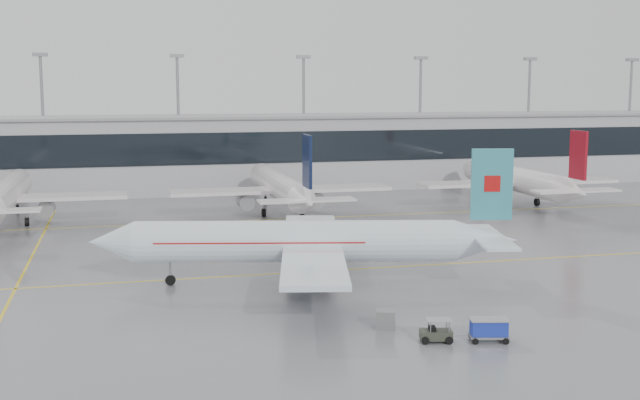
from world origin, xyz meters
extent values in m
plane|color=gray|center=(0.00, 0.00, 0.00)|extent=(320.00, 320.00, 0.00)
cube|color=yellow|center=(0.00, 0.00, 0.01)|extent=(120.00, 0.25, 0.01)
cube|color=yellow|center=(0.00, 30.00, 0.01)|extent=(120.00, 0.25, 0.01)
cube|color=yellow|center=(-30.00, 15.00, 0.01)|extent=(0.25, 60.00, 0.01)
cube|color=#A9A9AD|center=(0.00, 62.00, 6.00)|extent=(180.00, 15.00, 12.00)
cube|color=black|center=(0.00, 54.45, 7.50)|extent=(180.00, 0.20, 5.00)
cube|color=gray|center=(0.00, 62.00, 12.20)|extent=(182.00, 16.00, 0.40)
cylinder|color=gray|center=(-33.00, 68.00, 11.00)|extent=(0.50, 0.50, 22.00)
cube|color=gray|center=(-33.00, 68.00, 22.30)|extent=(2.40, 1.00, 0.60)
cylinder|color=gray|center=(-11.00, 68.00, 11.00)|extent=(0.50, 0.50, 22.00)
cube|color=gray|center=(-11.00, 68.00, 22.30)|extent=(2.40, 1.00, 0.60)
cylinder|color=gray|center=(11.00, 68.00, 11.00)|extent=(0.50, 0.50, 22.00)
cube|color=gray|center=(11.00, 68.00, 22.30)|extent=(2.40, 1.00, 0.60)
cylinder|color=gray|center=(33.00, 68.00, 11.00)|extent=(0.50, 0.50, 22.00)
cube|color=gray|center=(33.00, 68.00, 22.30)|extent=(2.40, 1.00, 0.60)
cylinder|color=gray|center=(55.00, 68.00, 11.00)|extent=(0.50, 0.50, 22.00)
cube|color=gray|center=(55.00, 68.00, 22.30)|extent=(2.40, 1.00, 0.60)
cylinder|color=gray|center=(77.00, 68.00, 11.00)|extent=(0.50, 0.50, 22.00)
cube|color=gray|center=(77.00, 68.00, 22.30)|extent=(2.40, 1.00, 0.60)
cylinder|color=white|center=(-6.34, -4.38, 3.86)|extent=(27.93, 9.62, 3.65)
cone|color=white|center=(-21.86, -0.91, 3.86)|extent=(4.70, 4.43, 3.65)
cone|color=white|center=(9.96, -8.03, 3.86)|extent=(6.26, 4.78, 3.65)
cube|color=white|center=(-4.87, -4.71, 3.46)|extent=(11.45, 30.48, 0.45)
cube|color=white|center=(10.16, -8.07, 4.16)|extent=(5.26, 11.92, 0.25)
cube|color=teal|center=(10.35, -8.11, 8.80)|extent=(3.59, 1.13, 6.22)
cylinder|color=gray|center=(-6.41, -9.29, 1.96)|extent=(3.97, 2.83, 2.10)
cylinder|color=gray|center=(-4.31, 0.08, 1.96)|extent=(3.97, 2.83, 2.10)
cylinder|color=gray|center=(-16.98, -2.01, 1.24)|extent=(0.20, 0.20, 1.59)
cylinder|color=black|center=(-16.98, -2.01, 0.45)|extent=(0.94, 0.49, 0.90)
cylinder|color=gray|center=(-4.47, -7.47, 1.34)|extent=(0.24, 0.24, 1.59)
cylinder|color=black|center=(-4.47, -7.47, 0.55)|extent=(1.17, 0.68, 1.10)
cylinder|color=gray|center=(-3.33, -2.39, 1.34)|extent=(0.24, 0.24, 1.59)
cylinder|color=black|center=(-3.33, -2.39, 0.55)|extent=(1.17, 0.68, 1.10)
cube|color=#B70F0F|center=(10.35, -8.11, 8.88)|extent=(1.46, 0.74, 1.40)
cube|color=#B70F0F|center=(-9.27, -3.73, 4.06)|extent=(18.37, 7.52, 0.12)
cylinder|color=white|center=(-35.00, 35.00, 3.80)|extent=(3.59, 27.36, 3.59)
cone|color=white|center=(-35.00, 50.68, 3.80)|extent=(3.59, 4.00, 3.59)
cube|color=white|center=(-35.00, 33.50, 3.40)|extent=(29.64, 5.00, 0.45)
cylinder|color=gray|center=(-30.20, 34.00, 1.90)|extent=(2.10, 3.60, 2.10)
cylinder|color=gray|center=(-35.00, 45.68, 1.23)|extent=(0.20, 0.20, 1.56)
cylinder|color=black|center=(-35.00, 45.68, 0.45)|extent=(0.30, 0.90, 0.90)
cylinder|color=gray|center=(-32.40, 32.50, 1.33)|extent=(0.24, 0.24, 1.56)
cylinder|color=black|center=(-32.40, 32.50, 0.55)|extent=(0.45, 1.10, 1.10)
cylinder|color=white|center=(0.00, 35.00, 3.80)|extent=(3.59, 27.36, 3.59)
cone|color=white|center=(0.00, 50.68, 3.80)|extent=(3.59, 4.00, 3.59)
cone|color=white|center=(0.00, 18.52, 3.80)|extent=(3.59, 5.60, 3.59)
cube|color=white|center=(0.00, 33.50, 3.40)|extent=(29.64, 5.00, 0.45)
cube|color=white|center=(0.00, 18.32, 4.10)|extent=(11.40, 2.80, 0.25)
cube|color=#0C1534|center=(0.00, 18.12, 8.66)|extent=(0.35, 3.60, 6.12)
cylinder|color=gray|center=(-4.80, 34.00, 1.90)|extent=(2.10, 3.60, 2.10)
cylinder|color=gray|center=(4.80, 34.00, 1.90)|extent=(2.10, 3.60, 2.10)
cylinder|color=gray|center=(0.00, 45.68, 1.23)|extent=(0.20, 0.20, 1.56)
cylinder|color=black|center=(0.00, 45.68, 0.45)|extent=(0.30, 0.90, 0.90)
cylinder|color=gray|center=(-2.60, 32.50, 1.33)|extent=(0.24, 0.24, 1.56)
cylinder|color=black|center=(-2.60, 32.50, 0.55)|extent=(0.45, 1.10, 1.10)
cylinder|color=gray|center=(2.60, 32.50, 1.33)|extent=(0.24, 0.24, 1.56)
cylinder|color=black|center=(2.60, 32.50, 0.55)|extent=(0.45, 1.10, 1.10)
cylinder|color=white|center=(35.00, 35.00, 3.80)|extent=(3.59, 27.36, 3.59)
cone|color=white|center=(35.00, 50.68, 3.80)|extent=(3.59, 4.00, 3.59)
cone|color=white|center=(35.00, 18.52, 3.80)|extent=(3.59, 5.60, 3.59)
cube|color=white|center=(35.00, 33.50, 3.40)|extent=(29.64, 5.00, 0.45)
cube|color=white|center=(35.00, 18.32, 4.10)|extent=(11.40, 2.80, 0.25)
cube|color=maroon|center=(35.00, 18.12, 8.66)|extent=(0.35, 3.60, 6.12)
cylinder|color=gray|center=(30.20, 34.00, 1.90)|extent=(2.10, 3.60, 2.10)
cylinder|color=gray|center=(39.80, 34.00, 1.90)|extent=(2.10, 3.60, 2.10)
cylinder|color=gray|center=(35.00, 45.68, 1.23)|extent=(0.20, 0.20, 1.56)
cylinder|color=black|center=(35.00, 45.68, 0.45)|extent=(0.30, 0.90, 0.90)
cylinder|color=gray|center=(32.40, 32.50, 1.33)|extent=(0.24, 0.24, 1.56)
cylinder|color=black|center=(32.40, 32.50, 0.55)|extent=(0.45, 1.10, 1.10)
cylinder|color=gray|center=(37.60, 32.50, 1.33)|extent=(0.24, 0.24, 1.56)
cylinder|color=black|center=(37.60, 32.50, 0.55)|extent=(0.45, 1.10, 1.10)
cube|color=#2F3429|center=(-0.41, -22.23, 0.49)|extent=(2.37, 1.63, 0.63)
cube|color=gray|center=(-0.23, -22.27, 1.55)|extent=(1.93, 1.53, 0.05)
cube|color=black|center=(-0.67, -22.17, 0.90)|extent=(0.60, 0.80, 0.36)
cylinder|color=gray|center=(1.17, -22.60, 0.45)|extent=(1.07, 0.32, 0.07)
cylinder|color=gray|center=(-0.96, -22.61, 1.12)|extent=(0.07, 0.07, 0.81)
cylinder|color=gray|center=(-0.73, -21.64, 1.12)|extent=(0.07, 0.07, 0.81)
cylinder|color=gray|center=(0.27, -22.89, 1.12)|extent=(0.07, 0.07, 0.81)
cylinder|color=gray|center=(0.49, -21.93, 1.12)|extent=(0.07, 0.07, 0.81)
cylinder|color=black|center=(-1.33, -22.61, 0.27)|extent=(0.57, 0.30, 0.54)
cylinder|color=black|center=(-1.06, -21.48, 0.27)|extent=(0.57, 0.30, 0.54)
cylinder|color=black|center=(0.25, -22.98, 0.27)|extent=(0.57, 0.30, 0.54)
cylinder|color=black|center=(0.51, -21.84, 0.27)|extent=(0.57, 0.30, 0.54)
cube|color=gray|center=(3.10, -23.05, 0.39)|extent=(2.82, 1.86, 0.16)
cube|color=#1A2FAA|center=(3.10, -23.05, 1.00)|extent=(2.64, 1.73, 1.04)
cube|color=gray|center=(3.10, -23.05, 1.56)|extent=(2.84, 1.94, 0.09)
cylinder|color=black|center=(1.94, -23.44, 0.22)|extent=(0.46, 0.25, 0.43)
cylinder|color=black|center=(2.23, -22.18, 0.22)|extent=(0.46, 0.25, 0.43)
cylinder|color=black|center=(3.96, -23.92, 0.22)|extent=(0.46, 0.25, 0.43)
cylinder|color=black|center=(4.26, -22.65, 0.22)|extent=(0.46, 0.25, 0.43)
cube|color=slate|center=(-2.78, -18.51, 0.67)|extent=(1.69, 1.64, 1.33)
camera|label=1|loc=(-20.84, -71.40, 17.29)|focal=45.00mm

